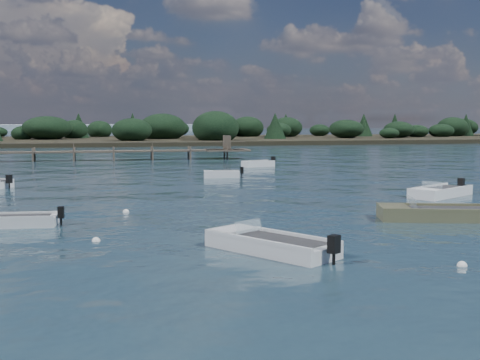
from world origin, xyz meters
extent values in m
plane|color=#152732|center=(0.00, 60.00, 0.00)|extent=(400.00, 400.00, 0.00)
cube|color=#676645|center=(5.23, 4.06, 0.11)|extent=(5.59, 3.34, 0.77)
cube|color=#676645|center=(3.31, 4.61, 0.56)|extent=(1.70, 2.05, 0.15)
cube|color=#28282B|center=(5.63, 3.94, 0.47)|extent=(3.86, 2.50, 0.13)
cube|color=#676645|center=(4.98, 3.17, 0.56)|extent=(5.08, 1.58, 0.15)
cube|color=#676645|center=(5.48, 4.94, 0.56)|extent=(5.08, 1.58, 0.15)
cube|color=silver|center=(4.12, 4.37, 0.82)|extent=(0.56, 1.41, 0.46)
cube|color=silver|center=(4.65, 35.63, 0.10)|extent=(3.35, 2.22, 0.73)
cube|color=silver|center=(3.53, 35.23, 0.53)|extent=(1.08, 1.31, 0.15)
cube|color=#28282B|center=(4.88, 35.71, 0.45)|extent=(2.33, 1.65, 0.12)
cube|color=silver|center=(4.83, 35.10, 0.53)|extent=(2.98, 1.16, 0.15)
cube|color=silver|center=(4.46, 36.16, 0.53)|extent=(2.98, 1.16, 0.15)
cube|color=black|center=(6.33, 36.23, 0.65)|extent=(0.39, 0.43, 0.57)
cylinder|color=black|center=(6.33, 36.23, 0.16)|extent=(0.13, 0.13, 0.57)
cube|color=silver|center=(9.85, 11.55, 0.10)|extent=(4.87, 3.89, 0.72)
cube|color=silver|center=(8.34, 10.64, 0.53)|extent=(1.77, 1.92, 0.14)
cube|color=#28282B|center=(10.16, 11.74, 0.44)|extent=(3.42, 2.83, 0.12)
cube|color=silver|center=(10.27, 10.85, 0.53)|extent=(4.03, 2.50, 0.14)
cube|color=silver|center=(9.43, 12.24, 0.53)|extent=(4.03, 2.50, 0.14)
cube|color=black|center=(12.02, 12.86, 0.65)|extent=(0.43, 0.45, 0.57)
cylinder|color=black|center=(12.02, 12.86, 0.15)|extent=(0.14, 0.14, 0.57)
cube|color=silver|center=(8.97, 11.02, 0.77)|extent=(0.79, 1.16, 0.43)
cube|color=black|center=(-15.98, 21.46, 0.63)|extent=(0.43, 0.44, 0.55)
cylinder|color=black|center=(-15.98, 21.46, 0.15)|extent=(0.14, 0.14, 0.55)
cube|color=silver|center=(-4.02, -0.81, 0.10)|extent=(4.17, 4.97, 0.73)
cube|color=silver|center=(-5.05, 0.70, 0.53)|extent=(1.97, 1.85, 0.15)
cube|color=#28282B|center=(-3.81, -1.13, 0.45)|extent=(3.01, 3.50, 0.13)
cube|color=silver|center=(-4.70, -1.28, 0.53)|extent=(2.80, 4.04, 0.15)
cube|color=silver|center=(-3.34, -0.35, 0.53)|extent=(2.80, 4.04, 0.15)
cube|color=black|center=(-2.54, -2.99, 0.66)|extent=(0.46, 0.44, 0.57)
cylinder|color=black|center=(-2.54, -2.99, 0.16)|extent=(0.15, 0.15, 0.57)
cube|color=silver|center=(-4.62, 0.06, 0.78)|extent=(1.15, 0.85, 0.44)
cube|color=silver|center=(-13.62, 6.45, 0.09)|extent=(3.88, 1.75, 0.63)
cube|color=#28282B|center=(-13.32, 6.42, 0.39)|extent=(2.65, 1.36, 0.11)
cube|color=silver|center=(-13.68, 5.79, 0.46)|extent=(3.76, 0.42, 0.13)
cube|color=silver|center=(-13.57, 7.11, 0.46)|extent=(3.76, 0.42, 0.13)
cube|color=black|center=(-11.55, 6.27, 0.57)|extent=(0.28, 0.33, 0.49)
cylinder|color=black|center=(-11.55, 6.27, 0.13)|extent=(0.10, 0.10, 0.49)
cube|color=silver|center=(-0.79, 25.77, 0.09)|extent=(2.93, 1.52, 0.65)
cube|color=silver|center=(-1.84, 25.93, 0.47)|extent=(0.81, 1.09, 0.13)
cube|color=#28282B|center=(-0.57, 25.74, 0.40)|extent=(2.01, 1.17, 0.11)
cube|color=silver|center=(-0.86, 25.28, 0.47)|extent=(2.78, 0.53, 0.13)
cube|color=silver|center=(-0.71, 26.27, 0.47)|extent=(2.78, 0.53, 0.13)
cube|color=black|center=(0.79, 25.53, 0.59)|extent=(0.30, 0.35, 0.51)
cylinder|color=black|center=(0.79, 25.53, 0.14)|extent=(0.11, 0.11, 0.51)
sphere|color=white|center=(1.32, -4.05, 0.00)|extent=(0.32, 0.32, 0.32)
sphere|color=white|center=(6.09, 4.45, 0.00)|extent=(0.32, 0.32, 0.32)
sphere|color=white|center=(-8.69, 9.33, 0.00)|extent=(0.32, 0.32, 0.32)
sphere|color=white|center=(1.30, 30.94, 0.00)|extent=(0.32, 0.32, 0.32)
sphere|color=white|center=(-10.00, 2.39, 0.00)|extent=(0.32, 0.32, 0.32)
cube|color=#50463A|center=(4.00, 48.00, 1.00)|extent=(5.00, 3.20, 0.18)
cube|color=#50463A|center=(4.00, 48.00, 1.90)|extent=(0.80, 0.80, 1.60)
cylinder|color=#50463A|center=(-17.47, 47.15, 0.40)|extent=(0.20, 0.20, 2.20)
cylinder|color=#50463A|center=(-17.47, 48.85, 0.40)|extent=(0.20, 0.20, 2.20)
cylinder|color=#50463A|center=(-13.20, 47.15, 0.40)|extent=(0.20, 0.20, 2.20)
cylinder|color=#50463A|center=(-13.20, 48.85, 0.40)|extent=(0.20, 0.20, 2.20)
cylinder|color=#50463A|center=(-8.93, 47.15, 0.40)|extent=(0.20, 0.20, 2.20)
cylinder|color=#50463A|center=(-8.93, 48.85, 0.40)|extent=(0.20, 0.20, 2.20)
cylinder|color=#50463A|center=(-4.67, 47.15, 0.40)|extent=(0.20, 0.20, 2.20)
cylinder|color=#50463A|center=(-4.67, 48.85, 0.40)|extent=(0.20, 0.20, 2.20)
cylinder|color=#50463A|center=(-0.40, 47.15, 0.40)|extent=(0.20, 0.20, 2.20)
cylinder|color=#50463A|center=(-0.40, 48.85, 0.40)|extent=(0.20, 0.20, 2.20)
cylinder|color=#50463A|center=(3.87, 47.15, 0.40)|extent=(0.20, 0.20, 2.20)
cylinder|color=#50463A|center=(3.87, 48.85, 0.40)|extent=(0.20, 0.20, 2.20)
cube|color=black|center=(25.00, 100.00, 0.00)|extent=(190.00, 40.00, 1.60)
ellipsoid|color=black|center=(25.00, 100.00, 2.80)|extent=(180.50, 36.00, 4.40)
camera|label=1|loc=(-9.45, -20.64, 4.60)|focal=45.00mm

